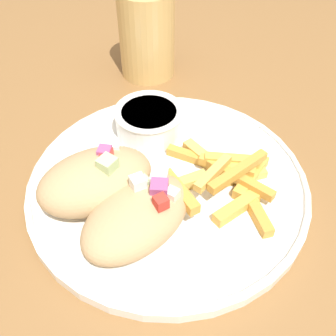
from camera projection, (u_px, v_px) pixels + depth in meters
table at (172, 201)px, 0.52m from camera, size 1.48×1.48×0.73m
plate at (168, 183)px, 0.45m from camera, size 0.32×0.32×0.02m
pita_sandwich_near at (138, 215)px, 0.38m from camera, size 0.14×0.10×0.06m
pita_sandwich_far at (96, 180)px, 0.41m from camera, size 0.14×0.10×0.06m
fries_pile at (220, 179)px, 0.43m from camera, size 0.16×0.16×0.03m
sauce_ramekin at (149, 120)px, 0.49m from camera, size 0.09×0.09×0.04m
water_glass at (147, 38)px, 0.59m from camera, size 0.08×0.08×0.13m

